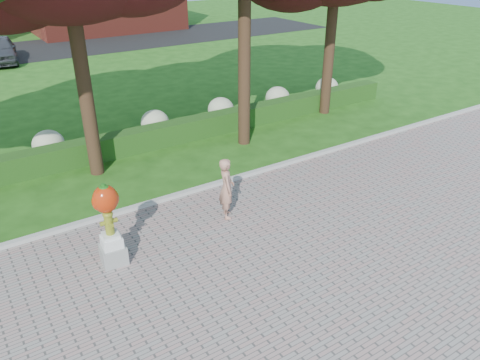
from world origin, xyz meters
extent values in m
plane|color=#1E4B12|center=(0.00, 0.00, 0.00)|extent=(100.00, 100.00, 0.00)
cube|color=gray|center=(0.00, -4.00, 0.02)|extent=(40.00, 14.00, 0.04)
cube|color=#ADADA5|center=(0.00, 3.00, 0.07)|extent=(40.00, 0.18, 0.15)
cube|color=#1D4413|center=(0.00, 7.00, 0.40)|extent=(24.00, 0.70, 0.80)
ellipsoid|color=#A3AB83|center=(-3.00, 8.00, 0.55)|extent=(1.10, 1.10, 0.99)
ellipsoid|color=#A3AB83|center=(1.00, 8.00, 0.55)|extent=(1.10, 1.10, 0.99)
ellipsoid|color=#A3AB83|center=(4.00, 8.00, 0.55)|extent=(1.10, 1.10, 0.99)
ellipsoid|color=#A3AB83|center=(7.00, 8.00, 0.55)|extent=(1.10, 1.10, 0.99)
ellipsoid|color=#A3AB83|center=(10.00, 8.00, 0.55)|extent=(1.10, 1.10, 0.99)
cube|color=black|center=(0.00, 28.00, 0.01)|extent=(50.00, 8.00, 0.02)
cylinder|color=black|center=(-2.00, 6.00, 3.08)|extent=(0.44, 0.44, 6.16)
cylinder|color=black|center=(3.50, 5.50, 3.64)|extent=(0.44, 0.44, 7.28)
cylinder|color=black|center=(8.50, 6.50, 2.94)|extent=(0.44, 0.44, 5.88)
cube|color=gray|center=(-3.24, 0.94, 0.27)|extent=(0.62, 0.62, 0.46)
cube|color=silver|center=(-3.24, 0.94, 0.62)|extent=(0.50, 0.50, 0.26)
cube|color=silver|center=(-3.24, 0.94, 0.80)|extent=(0.40, 0.40, 0.09)
cylinder|color=olive|center=(-3.24, 0.94, 1.10)|extent=(0.20, 0.20, 0.51)
ellipsoid|color=olive|center=(-3.24, 0.94, 1.35)|extent=(0.24, 0.24, 0.17)
cylinder|color=olive|center=(-3.38, 0.94, 1.15)|extent=(0.11, 0.10, 0.10)
cylinder|color=olive|center=(-3.09, 0.94, 1.15)|extent=(0.11, 0.10, 0.10)
cylinder|color=olive|center=(-3.24, 0.80, 1.15)|extent=(0.11, 0.11, 0.11)
cylinder|color=olive|center=(-3.24, 0.94, 1.43)|extent=(0.07, 0.07, 0.05)
ellipsoid|color=#B22A09|center=(-3.24, 0.94, 1.74)|extent=(0.57, 0.51, 0.66)
ellipsoid|color=#B22A09|center=(-3.40, 0.94, 1.73)|extent=(0.28, 0.28, 0.42)
ellipsoid|color=#B22A09|center=(-3.07, 0.94, 1.73)|extent=(0.28, 0.28, 0.42)
cylinder|color=#1A5D15|center=(-3.24, 0.94, 2.07)|extent=(0.09, 0.09, 0.11)
ellipsoid|color=#1A5D15|center=(-3.24, 0.94, 2.05)|extent=(0.22, 0.22, 0.07)
imported|color=tan|center=(0.10, 1.26, 0.90)|extent=(0.62, 0.74, 1.73)
imported|color=#3D3E44|center=(-1.92, 25.00, 0.82)|extent=(2.53, 4.93, 1.60)
camera|label=1|loc=(-5.69, -8.21, 6.79)|focal=35.00mm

